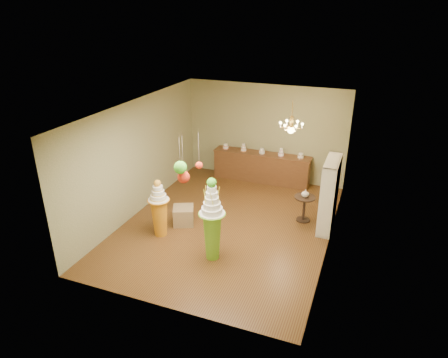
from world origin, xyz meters
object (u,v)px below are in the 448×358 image
(sideboard, at_px, (261,167))
(round_table, at_px, (304,205))
(pedestal_green, at_px, (212,226))
(pedestal_orange, at_px, (159,213))

(sideboard, relative_size, round_table, 4.44)
(pedestal_green, relative_size, sideboard, 0.63)
(pedestal_green, distance_m, sideboard, 4.45)
(pedestal_green, height_order, sideboard, pedestal_green)
(pedestal_orange, distance_m, sideboard, 4.23)
(sideboard, xyz_separation_m, round_table, (1.74, -2.06, -0.04))
(pedestal_orange, xyz_separation_m, sideboard, (1.36, 4.00, -0.13))
(round_table, bearing_deg, pedestal_orange, -147.96)
(pedestal_green, relative_size, round_table, 2.80)
(pedestal_green, bearing_deg, sideboard, 92.42)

